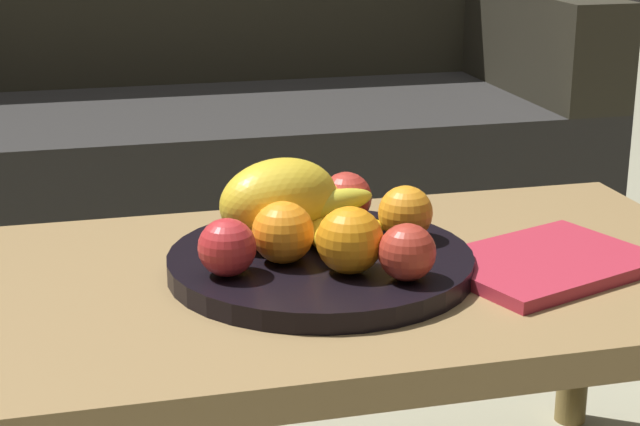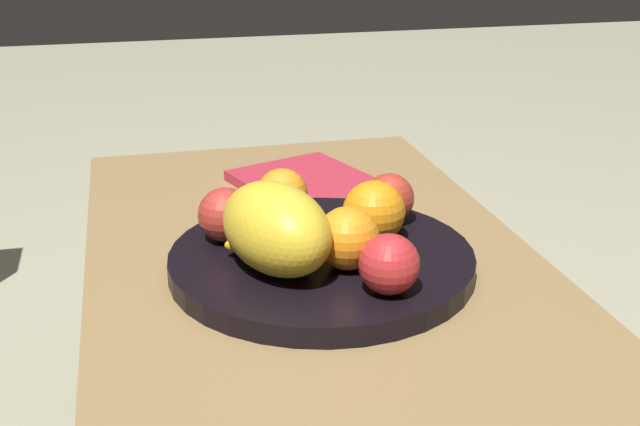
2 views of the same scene
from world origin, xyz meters
The scene contains 11 objects.
coffee_table centered at (0.00, 0.00, 0.35)m, with size 1.10×0.56×0.39m.
fruit_bowl centered at (0.03, 0.00, 0.40)m, with size 0.37×0.37×0.03m, color black.
melon_large_front centered at (-0.01, 0.06, 0.47)m, with size 0.16×0.10×0.10m, color yellow.
orange_front centered at (0.05, -0.07, 0.45)m, with size 0.08×0.08×0.08m, color orange.
orange_left centered at (-0.02, -0.02, 0.45)m, with size 0.07×0.07×0.07m, color orange.
orange_right centered at (0.14, 0.03, 0.45)m, with size 0.07×0.07×0.07m, color orange.
apple_front centered at (-0.09, -0.04, 0.45)m, with size 0.07×0.07×0.07m, color red.
apple_left centered at (0.09, 0.11, 0.45)m, with size 0.07×0.07×0.07m, color #B5332A.
apple_right centered at (0.10, -0.11, 0.45)m, with size 0.06×0.06×0.06m, color #B33526.
banana_bunch centered at (0.04, 0.05, 0.44)m, with size 0.16×0.16×0.06m.
magazine centered at (0.30, -0.05, 0.40)m, with size 0.25×0.18×0.02m, color #B32A3C.
Camera 2 is at (-0.84, 0.21, 0.82)m, focal length 45.77 mm.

